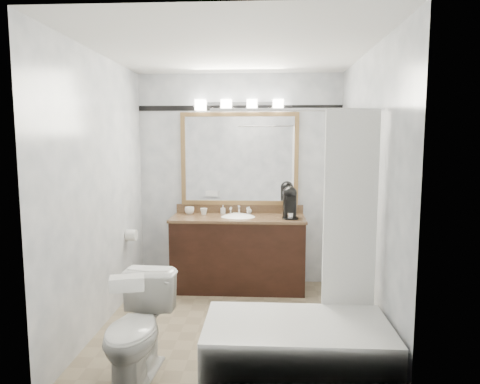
# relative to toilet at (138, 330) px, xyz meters

# --- Properties ---
(room) EXTENTS (2.42, 2.62, 2.52)m
(room) POSITION_rel_toilet_xyz_m (0.61, 0.92, 0.88)
(room) COLOR gray
(room) RESTS_ON ground
(vanity) EXTENTS (1.53, 0.58, 0.97)m
(vanity) POSITION_rel_toilet_xyz_m (0.61, 1.94, 0.07)
(vanity) COLOR black
(vanity) RESTS_ON ground
(mirror) EXTENTS (1.40, 0.04, 1.10)m
(mirror) POSITION_rel_toilet_xyz_m (0.61, 2.20, 1.13)
(mirror) COLOR #9B7546
(mirror) RESTS_ON room
(vanity_light_bar) EXTENTS (1.02, 0.14, 0.12)m
(vanity_light_bar) POSITION_rel_toilet_xyz_m (0.61, 2.15, 1.76)
(vanity_light_bar) COLOR silver
(vanity_light_bar) RESTS_ON room
(accent_stripe) EXTENTS (2.40, 0.01, 0.06)m
(accent_stripe) POSITION_rel_toilet_xyz_m (0.61, 2.21, 1.73)
(accent_stripe) COLOR black
(accent_stripe) RESTS_ON room
(bathtub) EXTENTS (1.30, 0.75, 1.96)m
(bathtub) POSITION_rel_toilet_xyz_m (1.16, 0.02, -0.09)
(bathtub) COLOR white
(bathtub) RESTS_ON ground
(tp_roll) EXTENTS (0.11, 0.12, 0.12)m
(tp_roll) POSITION_rel_toilet_xyz_m (-0.53, 1.58, 0.33)
(tp_roll) COLOR white
(tp_roll) RESTS_ON room
(toilet) EXTENTS (0.46, 0.75, 0.74)m
(toilet) POSITION_rel_toilet_xyz_m (0.00, 0.00, 0.00)
(toilet) COLOR white
(toilet) RESTS_ON ground
(tissue_box) EXTENTS (0.25, 0.18, 0.09)m
(tissue_box) POSITION_rel_toilet_xyz_m (0.00, -0.20, 0.41)
(tissue_box) COLOR white
(tissue_box) RESTS_ON toilet
(coffee_maker) EXTENTS (0.19, 0.24, 0.36)m
(coffee_maker) POSITION_rel_toilet_xyz_m (1.20, 1.89, 0.67)
(coffee_maker) COLOR black
(coffee_maker) RESTS_ON vanity
(cup_left) EXTENTS (0.14, 0.14, 0.09)m
(cup_left) POSITION_rel_toilet_xyz_m (0.02, 2.08, 0.52)
(cup_left) COLOR white
(cup_left) RESTS_ON vanity
(cup_right) EXTENTS (0.09, 0.09, 0.08)m
(cup_right) POSITION_rel_toilet_xyz_m (0.20, 2.05, 0.52)
(cup_right) COLOR white
(cup_right) RESTS_ON vanity
(soap_bottle_a) EXTENTS (0.06, 0.06, 0.11)m
(soap_bottle_a) POSITION_rel_toilet_xyz_m (0.42, 2.12, 0.53)
(soap_bottle_a) COLOR white
(soap_bottle_a) RESTS_ON vanity
(soap_bottle_b) EXTENTS (0.08, 0.08, 0.09)m
(soap_bottle_b) POSITION_rel_toilet_xyz_m (0.73, 2.15, 0.52)
(soap_bottle_b) COLOR white
(soap_bottle_b) RESTS_ON vanity
(soap_bar) EXTENTS (0.08, 0.06, 0.02)m
(soap_bar) POSITION_rel_toilet_xyz_m (0.58, 2.05, 0.49)
(soap_bar) COLOR #E7EAC0
(soap_bar) RESTS_ON vanity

